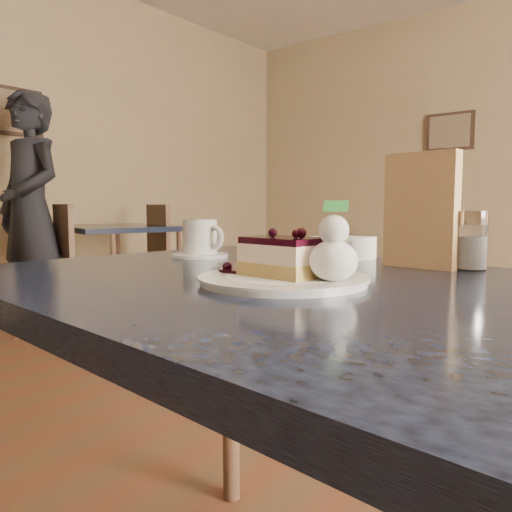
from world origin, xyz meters
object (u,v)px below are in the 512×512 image
Objects in this scene: main_table at (303,328)px; cheesecake_slice at (284,257)px; dessert_plate at (283,280)px; coffee_set at (201,240)px; patron at (30,211)px; bg_table_far_left at (118,306)px.

main_table is 9.96× the size of cheesecake_slice.
dessert_plate is 1.84× the size of coffee_set.
patron is (-3.16, 1.18, 0.05)m from cheesecake_slice.
patron is at bearing -85.52° from bg_table_far_left.
main_table is 0.14m from cheesecake_slice.
patron is (-3.16, 1.18, 0.08)m from dessert_plate.
cheesecake_slice reaches higher than main_table.
main_table is 0.73× the size of bg_table_far_left.
main_table is 3.36m from patron.
bg_table_far_left is at bearing 148.87° from dessert_plate.
main_table is at bearing 90.00° from cheesecake_slice.
patron reaches higher than cheesecake_slice.
patron is at bearing 160.68° from coffee_set.
patron is (-0.12, -0.65, 0.81)m from bg_table_far_left.
main_table is 3.58m from bg_table_far_left.
main_table is 4.98× the size of dessert_plate.
main_table is 0.10m from dessert_plate.
coffee_set is at bearing -16.47° from bg_table_far_left.
cheesecake_slice is at bearing -90.00° from main_table.
dessert_plate reaches higher than main_table.
cheesecake_slice is at bearing 153.43° from dessert_plate.
bg_table_far_left is (-3.03, 1.83, -0.76)m from cheesecake_slice.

